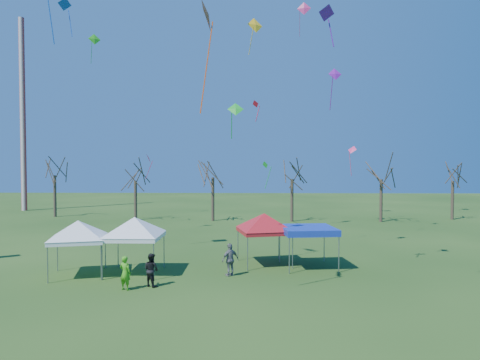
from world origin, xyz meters
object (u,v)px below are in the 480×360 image
(tent_red, at_px, (264,217))
(person_grey, at_px, (230,260))
(tree_4, at_px, (381,164))
(person_dark, at_px, (151,270))
(tree_3, at_px, (292,164))
(tent_blue, at_px, (308,230))
(tree_0, at_px, (54,160))
(tent_white_west, at_px, (78,224))
(tree_1, at_px, (135,167))
(tree_2, at_px, (213,162))
(tree_5, at_px, (453,167))
(person_green, at_px, (125,273))
(tent_white_mid, at_px, (134,221))
(radio_mast, at_px, (23,115))

(tent_red, bearing_deg, person_grey, -125.03)
(tree_4, xyz_separation_m, person_dark, (-18.54, -24.39, -5.24))
(tree_3, bearing_deg, tent_blue, -92.85)
(tree_0, bearing_deg, tree_3, -7.08)
(tree_4, height_order, tent_white_west, tree_4)
(tree_1, bearing_deg, tree_4, -1.42)
(tree_0, bearing_deg, tree_2, -9.24)
(tent_white_west, height_order, tent_blue, tent_white_west)
(person_dark, bearing_deg, tree_1, -41.01)
(tent_white_west, bearing_deg, tree_5, 38.04)
(person_green, bearing_deg, tent_white_west, -17.93)
(person_grey, bearing_deg, person_green, -9.05)
(tent_red, relative_size, person_dark, 2.40)
(tree_5, distance_m, tent_white_mid, 37.28)
(tree_2, relative_size, tree_3, 1.03)
(person_dark, xyz_separation_m, person_grey, (3.78, 2.07, 0.06))
(tent_white_mid, bearing_deg, tree_4, 47.59)
(radio_mast, bearing_deg, tree_0, -42.77)
(tree_3, bearing_deg, person_grey, -103.67)
(tree_4, distance_m, tent_blue, 23.06)
(tree_2, relative_size, person_dark, 5.02)
(tree_4, relative_size, person_green, 4.83)
(tree_4, bearing_deg, tree_3, 179.74)
(tree_0, distance_m, tree_1, 10.47)
(radio_mast, height_order, tree_2, radio_mast)
(radio_mast, bearing_deg, person_dark, -54.19)
(person_green, height_order, person_grey, person_grey)
(tree_1, bearing_deg, tree_2, -1.85)
(person_grey, bearing_deg, tree_5, -171.70)
(tent_white_west, bearing_deg, tree_4, 44.35)
(tree_1, bearing_deg, person_grey, -63.69)
(tree_4, distance_m, person_green, 32.25)
(tree_3, xyz_separation_m, tent_blue, (-1.01, -20.28, -3.92))
(tree_0, bearing_deg, tree_4, -5.34)
(tree_0, xyz_separation_m, tree_3, (26.88, -3.34, -0.41))
(tent_white_mid, xyz_separation_m, person_dark, (1.49, -2.47, -2.08))
(tree_3, bearing_deg, tree_1, 177.94)
(tent_white_mid, bearing_deg, tree_0, 122.58)
(tree_2, relative_size, tree_5, 1.10)
(tent_white_mid, xyz_separation_m, tent_red, (7.17, 2.33, -0.03))
(tree_3, bearing_deg, tree_2, 177.73)
(tree_4, bearing_deg, tent_red, -123.26)
(tent_white_west, bearing_deg, tree_0, 117.17)
(person_dark, bearing_deg, tree_3, -78.52)
(tree_1, xyz_separation_m, tent_white_west, (3.17, -23.09, -3.02))
(tree_0, relative_size, tree_4, 1.07)
(tree_2, relative_size, person_green, 5.01)
(radio_mast, distance_m, person_grey, 44.69)
(radio_mast, xyz_separation_m, tent_blue, (33.02, -30.24, -10.34))
(tent_red, bearing_deg, tent_white_mid, -162.02)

